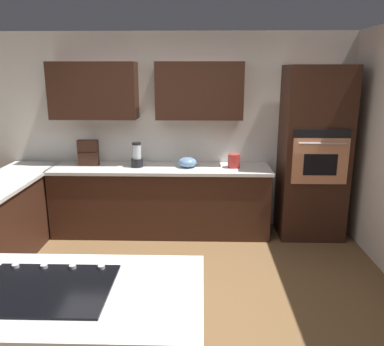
{
  "coord_description": "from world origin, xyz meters",
  "views": [
    {
      "loc": [
        -0.44,
        3.2,
        2.1
      ],
      "look_at": [
        -0.33,
        -0.84,
        1.05
      ],
      "focal_mm": 36.79,
      "sensor_mm": 36.0,
      "label": 1
    }
  ],
  "objects_px": {
    "mixing_bowl": "(187,162)",
    "blender": "(137,157)",
    "wall_oven": "(313,154)",
    "spice_rack": "(88,153)",
    "kettle": "(234,161)",
    "cooktop": "(45,288)"
  },
  "relations": [
    {
      "from": "mixing_bowl",
      "to": "blender",
      "type": "bearing_deg",
      "value": 0.0
    },
    {
      "from": "wall_oven",
      "to": "spice_rack",
      "type": "height_order",
      "value": "wall_oven"
    },
    {
      "from": "wall_oven",
      "to": "blender",
      "type": "height_order",
      "value": "wall_oven"
    },
    {
      "from": "spice_rack",
      "to": "kettle",
      "type": "xyz_separation_m",
      "value": [
        -1.9,
        0.07,
        -0.08
      ]
    },
    {
      "from": "wall_oven",
      "to": "kettle",
      "type": "height_order",
      "value": "wall_oven"
    },
    {
      "from": "cooktop",
      "to": "mixing_bowl",
      "type": "xyz_separation_m",
      "value": [
        -0.7,
        -2.96,
        0.06
      ]
    },
    {
      "from": "wall_oven",
      "to": "spice_rack",
      "type": "relative_size",
      "value": 6.47
    },
    {
      "from": "wall_oven",
      "to": "mixing_bowl",
      "type": "height_order",
      "value": "wall_oven"
    },
    {
      "from": "wall_oven",
      "to": "cooktop",
      "type": "xyz_separation_m",
      "value": [
        2.3,
        2.94,
        -0.18
      ]
    },
    {
      "from": "spice_rack",
      "to": "kettle",
      "type": "relative_size",
      "value": 1.91
    },
    {
      "from": "spice_rack",
      "to": "kettle",
      "type": "height_order",
      "value": "spice_rack"
    },
    {
      "from": "cooktop",
      "to": "blender",
      "type": "height_order",
      "value": "blender"
    },
    {
      "from": "wall_oven",
      "to": "cooktop",
      "type": "distance_m",
      "value": 3.74
    },
    {
      "from": "mixing_bowl",
      "to": "cooktop",
      "type": "bearing_deg",
      "value": 76.68
    },
    {
      "from": "blender",
      "to": "cooktop",
      "type": "bearing_deg",
      "value": 89.03
    },
    {
      "from": "spice_rack",
      "to": "cooktop",
      "type": "bearing_deg",
      "value": 101.2
    },
    {
      "from": "cooktop",
      "to": "mixing_bowl",
      "type": "height_order",
      "value": "mixing_bowl"
    },
    {
      "from": "wall_oven",
      "to": "blender",
      "type": "bearing_deg",
      "value": -0.35
    },
    {
      "from": "wall_oven",
      "to": "cooktop",
      "type": "height_order",
      "value": "wall_oven"
    },
    {
      "from": "cooktop",
      "to": "mixing_bowl",
      "type": "bearing_deg",
      "value": -103.32
    },
    {
      "from": "cooktop",
      "to": "kettle",
      "type": "relative_size",
      "value": 4.31
    },
    {
      "from": "wall_oven",
      "to": "blender",
      "type": "xyz_separation_m",
      "value": [
        2.25,
        -0.01,
        -0.05
      ]
    }
  ]
}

